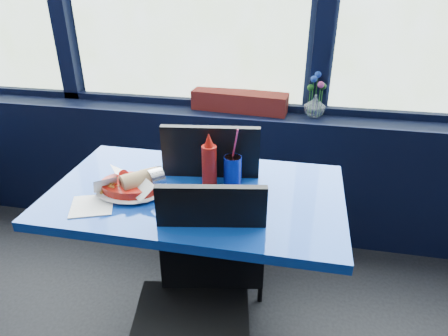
{
  "coord_description": "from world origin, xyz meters",
  "views": [
    {
      "loc": [
        0.69,
        0.63,
        1.59
      ],
      "look_at": [
        0.42,
        1.98,
        0.88
      ],
      "focal_mm": 32.0,
      "sensor_mm": 36.0,
      "label": 1
    }
  ],
  "objects_px": {
    "planter_box": "(240,101)",
    "ketchup_bottle": "(209,163)",
    "chair_near_front": "(200,294)",
    "flower_vase": "(315,103)",
    "food_basket": "(132,185)",
    "chair_near_back": "(220,197)",
    "soda_cup": "(233,169)",
    "near_table": "(197,227)"
  },
  "relations": [
    {
      "from": "near_table",
      "to": "food_basket",
      "type": "distance_m",
      "value": 0.34
    },
    {
      "from": "flower_vase",
      "to": "food_basket",
      "type": "height_order",
      "value": "flower_vase"
    },
    {
      "from": "planter_box",
      "to": "near_table",
      "type": "bearing_deg",
      "value": -86.63
    },
    {
      "from": "chair_near_front",
      "to": "chair_near_back",
      "type": "height_order",
      "value": "chair_near_back"
    },
    {
      "from": "chair_near_front",
      "to": "flower_vase",
      "type": "bearing_deg",
      "value": 62.48
    },
    {
      "from": "food_basket",
      "to": "planter_box",
      "type": "bearing_deg",
      "value": 55.13
    },
    {
      "from": "chair_near_front",
      "to": "flower_vase",
      "type": "distance_m",
      "value": 1.32
    },
    {
      "from": "near_table",
      "to": "food_basket",
      "type": "relative_size",
      "value": 3.91
    },
    {
      "from": "chair_near_back",
      "to": "flower_vase",
      "type": "distance_m",
      "value": 0.81
    },
    {
      "from": "planter_box",
      "to": "food_basket",
      "type": "relative_size",
      "value": 1.84
    },
    {
      "from": "near_table",
      "to": "soda_cup",
      "type": "height_order",
      "value": "soda_cup"
    },
    {
      "from": "chair_near_back",
      "to": "planter_box",
      "type": "distance_m",
      "value": 0.69
    },
    {
      "from": "ketchup_bottle",
      "to": "planter_box",
      "type": "bearing_deg",
      "value": 90.59
    },
    {
      "from": "chair_near_back",
      "to": "planter_box",
      "type": "relative_size",
      "value": 1.73
    },
    {
      "from": "planter_box",
      "to": "soda_cup",
      "type": "bearing_deg",
      "value": -77.16
    },
    {
      "from": "planter_box",
      "to": "soda_cup",
      "type": "xyz_separation_m",
      "value": [
        0.1,
        -0.8,
        -0.04
      ]
    },
    {
      "from": "chair_near_back",
      "to": "ketchup_bottle",
      "type": "relative_size",
      "value": 4.19
    },
    {
      "from": "chair_near_front",
      "to": "food_basket",
      "type": "height_order",
      "value": "chair_near_front"
    },
    {
      "from": "chair_near_front",
      "to": "food_basket",
      "type": "relative_size",
      "value": 2.96
    },
    {
      "from": "planter_box",
      "to": "ketchup_bottle",
      "type": "distance_m",
      "value": 0.83
    },
    {
      "from": "near_table",
      "to": "chair_near_front",
      "type": "height_order",
      "value": "chair_near_front"
    },
    {
      "from": "near_table",
      "to": "chair_near_back",
      "type": "height_order",
      "value": "chair_near_back"
    },
    {
      "from": "chair_near_front",
      "to": "planter_box",
      "type": "bearing_deg",
      "value": 82.57
    },
    {
      "from": "food_basket",
      "to": "soda_cup",
      "type": "distance_m",
      "value": 0.42
    },
    {
      "from": "near_table",
      "to": "food_basket",
      "type": "bearing_deg",
      "value": -166.73
    },
    {
      "from": "near_table",
      "to": "chair_near_front",
      "type": "relative_size",
      "value": 1.32
    },
    {
      "from": "chair_near_back",
      "to": "soda_cup",
      "type": "distance_m",
      "value": 0.32
    },
    {
      "from": "soda_cup",
      "to": "planter_box",
      "type": "bearing_deg",
      "value": 97.28
    },
    {
      "from": "near_table",
      "to": "food_basket",
      "type": "xyz_separation_m",
      "value": [
        -0.25,
        -0.06,
        0.22
      ]
    },
    {
      "from": "chair_near_front",
      "to": "chair_near_back",
      "type": "bearing_deg",
      "value": 84.33
    },
    {
      "from": "ketchup_bottle",
      "to": "chair_near_front",
      "type": "bearing_deg",
      "value": -82.45
    },
    {
      "from": "flower_vase",
      "to": "soda_cup",
      "type": "height_order",
      "value": "flower_vase"
    },
    {
      "from": "chair_near_back",
      "to": "flower_vase",
      "type": "relative_size",
      "value": 3.84
    },
    {
      "from": "near_table",
      "to": "ketchup_bottle",
      "type": "height_order",
      "value": "ketchup_bottle"
    },
    {
      "from": "food_basket",
      "to": "soda_cup",
      "type": "relative_size",
      "value": 1.19
    },
    {
      "from": "planter_box",
      "to": "food_basket",
      "type": "height_order",
      "value": "planter_box"
    },
    {
      "from": "food_basket",
      "to": "ketchup_bottle",
      "type": "distance_m",
      "value": 0.33
    },
    {
      "from": "chair_near_front",
      "to": "ketchup_bottle",
      "type": "relative_size",
      "value": 3.89
    },
    {
      "from": "chair_near_back",
      "to": "food_basket",
      "type": "distance_m",
      "value": 0.5
    },
    {
      "from": "planter_box",
      "to": "chair_near_back",
      "type": "bearing_deg",
      "value": -83.26
    },
    {
      "from": "planter_box",
      "to": "ketchup_bottle",
      "type": "xyz_separation_m",
      "value": [
        0.01,
        -0.83,
        -0.0
      ]
    },
    {
      "from": "chair_near_front",
      "to": "flower_vase",
      "type": "xyz_separation_m",
      "value": [
        0.38,
        1.21,
        0.36
      ]
    }
  ]
}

